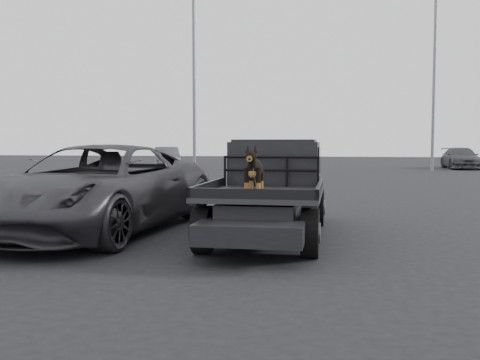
% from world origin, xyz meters
% --- Properties ---
extents(ground, '(120.00, 120.00, 0.00)m').
position_xyz_m(ground, '(0.00, 0.00, 0.00)').
color(ground, black).
rests_on(ground, ground).
extents(flatbed_ute, '(2.00, 5.40, 0.92)m').
position_xyz_m(flatbed_ute, '(0.38, 1.74, 0.46)').
color(flatbed_ute, black).
rests_on(flatbed_ute, ground).
extents(ute_cab, '(1.72, 1.30, 0.88)m').
position_xyz_m(ute_cab, '(0.38, 2.69, 1.36)').
color(ute_cab, black).
rests_on(ute_cab, flatbed_ute).
extents(headache_rack, '(1.80, 0.08, 0.55)m').
position_xyz_m(headache_rack, '(0.38, 1.94, 1.20)').
color(headache_rack, black).
rests_on(headache_rack, flatbed_ute).
extents(dog, '(0.32, 0.60, 0.74)m').
position_xyz_m(dog, '(0.38, -0.05, 1.29)').
color(dog, black).
rests_on(dog, flatbed_ute).
extents(parked_suv, '(3.32, 6.34, 1.70)m').
position_xyz_m(parked_suv, '(-2.99, 1.73, 0.85)').
color(parked_suv, '#313035').
rests_on(parked_suv, ground).
extents(distant_car_a, '(3.04, 4.69, 1.46)m').
position_xyz_m(distant_car_a, '(-9.70, 26.69, 0.73)').
color(distant_car_a, '#515157').
rests_on(distant_car_a, ground).
extents(distant_car_b, '(1.98, 4.86, 1.41)m').
position_xyz_m(distant_car_b, '(9.80, 29.82, 0.70)').
color(distant_car_b, '#414146').
rests_on(distant_car_b, ground).
extents(floodlight_near, '(1.08, 0.28, 12.84)m').
position_xyz_m(floodlight_near, '(-6.19, 20.83, 7.01)').
color(floodlight_near, slate).
rests_on(floodlight_near, ground).
extents(floodlight_mid, '(1.08, 0.28, 14.46)m').
position_xyz_m(floodlight_mid, '(7.29, 25.85, 7.83)').
color(floodlight_mid, slate).
rests_on(floodlight_mid, ground).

